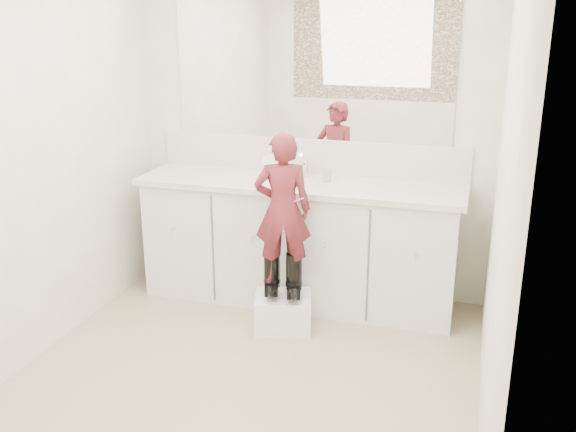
% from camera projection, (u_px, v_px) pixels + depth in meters
% --- Properties ---
extents(floor, '(3.00, 3.00, 0.00)m').
position_uv_depth(floor, '(239.00, 387.00, 3.61)').
color(floor, '#897D59').
rests_on(floor, ground).
extents(wall_back, '(2.60, 0.00, 2.60)m').
position_uv_depth(wall_back, '(310.00, 130.00, 4.61)').
color(wall_back, beige).
rests_on(wall_back, floor).
extents(wall_front, '(2.60, 0.00, 2.60)m').
position_uv_depth(wall_front, '(44.00, 303.00, 1.88)').
color(wall_front, beige).
rests_on(wall_front, floor).
extents(wall_left, '(0.00, 3.00, 3.00)m').
position_uv_depth(wall_left, '(18.00, 163.00, 3.61)').
color(wall_left, beige).
rests_on(wall_left, floor).
extents(wall_right, '(0.00, 3.00, 3.00)m').
position_uv_depth(wall_right, '(502.00, 201.00, 2.88)').
color(wall_right, beige).
rests_on(wall_right, floor).
extents(vanity_cabinet, '(2.20, 0.55, 0.85)m').
position_uv_depth(vanity_cabinet, '(299.00, 244.00, 4.60)').
color(vanity_cabinet, silver).
rests_on(vanity_cabinet, floor).
extents(countertop, '(2.28, 0.58, 0.04)m').
position_uv_depth(countertop, '(299.00, 185.00, 4.45)').
color(countertop, beige).
rests_on(countertop, vanity_cabinet).
extents(backsplash, '(2.28, 0.03, 0.25)m').
position_uv_depth(backsplash, '(309.00, 156.00, 4.65)').
color(backsplash, beige).
rests_on(backsplash, countertop).
extents(mirror, '(2.00, 0.02, 1.00)m').
position_uv_depth(mirror, '(310.00, 68.00, 4.47)').
color(mirror, white).
rests_on(mirror, wall_back).
extents(dot_panel, '(2.00, 0.01, 1.20)m').
position_uv_depth(dot_panel, '(27.00, 151.00, 1.75)').
color(dot_panel, '#472819').
rests_on(dot_panel, wall_front).
extents(faucet, '(0.08, 0.08, 0.10)m').
position_uv_depth(faucet, '(305.00, 169.00, 4.58)').
color(faucet, silver).
rests_on(faucet, countertop).
extents(cup, '(0.10, 0.10, 0.09)m').
position_uv_depth(cup, '(327.00, 176.00, 4.43)').
color(cup, beige).
rests_on(cup, countertop).
extents(soap_bottle, '(0.11, 0.12, 0.21)m').
position_uv_depth(soap_bottle, '(269.00, 163.00, 4.54)').
color(soap_bottle, white).
rests_on(soap_bottle, countertop).
extents(step_stool, '(0.44, 0.39, 0.23)m').
position_uv_depth(step_stool, '(283.00, 312.00, 4.25)').
color(step_stool, white).
rests_on(step_stool, floor).
extents(boot_left, '(0.16, 0.23, 0.31)m').
position_uv_depth(boot_left, '(272.00, 273.00, 4.19)').
color(boot_left, black).
rests_on(boot_left, step_stool).
extents(boot_right, '(0.16, 0.23, 0.31)m').
position_uv_depth(boot_right, '(294.00, 275.00, 4.15)').
color(boot_right, black).
rests_on(boot_right, step_stool).
extents(toddler, '(0.41, 0.32, 0.99)m').
position_uv_depth(toddler, '(283.00, 210.00, 4.03)').
color(toddler, '#A7333C').
rests_on(toddler, step_stool).
extents(toothbrush, '(0.13, 0.05, 0.06)m').
position_uv_depth(toothbrush, '(293.00, 202.00, 4.00)').
color(toothbrush, '#D3528E').
rests_on(toothbrush, toddler).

